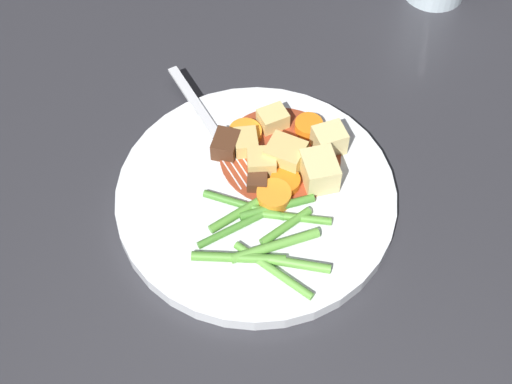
{
  "coord_description": "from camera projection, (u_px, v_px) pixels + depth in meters",
  "views": [
    {
      "loc": [
        -0.38,
        -0.08,
        0.58
      ],
      "look_at": [
        0.0,
        0.0,
        0.02
      ],
      "focal_mm": 50.53,
      "sensor_mm": 36.0,
      "label": 1
    }
  ],
  "objects": [
    {
      "name": "ground_plane",
      "position": [
        256.0,
        201.0,
        0.7
      ],
      "size": [
        3.0,
        3.0,
        0.0
      ],
      "primitive_type": "plane",
      "color": "#2D2D33"
    },
    {
      "name": "dinner_plate",
      "position": [
        256.0,
        197.0,
        0.69
      ],
      "size": [
        0.27,
        0.27,
        0.02
      ],
      "primitive_type": "cylinder",
      "color": "white",
      "rests_on": "ground_plane"
    },
    {
      "name": "stew_sauce",
      "position": [
        280.0,
        155.0,
        0.71
      ],
      "size": [
        0.12,
        0.12,
        0.0
      ],
      "primitive_type": "cylinder",
      "color": "#93381E",
      "rests_on": "dinner_plate"
    },
    {
      "name": "carrot_slice_0",
      "position": [
        274.0,
        196.0,
        0.67
      ],
      "size": [
        0.04,
        0.04,
        0.01
      ],
      "primitive_type": "cylinder",
      "rotation": [
        0.0,
        0.0,
        2.93
      ],
      "color": "orange",
      "rests_on": "dinner_plate"
    },
    {
      "name": "carrot_slice_1",
      "position": [
        285.0,
        183.0,
        0.68
      ],
      "size": [
        0.04,
        0.04,
        0.01
      ],
      "primitive_type": "cylinder",
      "rotation": [
        0.0,
        0.0,
        2.62
      ],
      "color": "orange",
      "rests_on": "dinner_plate"
    },
    {
      "name": "carrot_slice_2",
      "position": [
        309.0,
        127.0,
        0.72
      ],
      "size": [
        0.04,
        0.04,
        0.01
      ],
      "primitive_type": "cylinder",
      "rotation": [
        0.0,
        0.0,
        2.74
      ],
      "color": "orange",
      "rests_on": "dinner_plate"
    },
    {
      "name": "carrot_slice_3",
      "position": [
        245.0,
        134.0,
        0.72
      ],
      "size": [
        0.04,
        0.04,
        0.01
      ],
      "primitive_type": "cylinder",
      "rotation": [
        0.0,
        0.0,
        4.64
      ],
      "color": "orange",
      "rests_on": "dinner_plate"
    },
    {
      "name": "potato_chunk_0",
      "position": [
        319.0,
        171.0,
        0.68
      ],
      "size": [
        0.05,
        0.04,
        0.03
      ],
      "primitive_type": "cube",
      "rotation": [
        0.0,
        0.0,
        2.01
      ],
      "color": "#EAD68C",
      "rests_on": "dinner_plate"
    },
    {
      "name": "potato_chunk_1",
      "position": [
        329.0,
        140.0,
        0.7
      ],
      "size": [
        0.04,
        0.04,
        0.03
      ],
      "primitive_type": "cube",
      "rotation": [
        0.0,
        0.0,
        0.56
      ],
      "color": "#EAD68C",
      "rests_on": "dinner_plate"
    },
    {
      "name": "potato_chunk_2",
      "position": [
        277.0,
        120.0,
        0.72
      ],
      "size": [
        0.03,
        0.04,
        0.02
      ],
      "primitive_type": "cube",
      "rotation": [
        0.0,
        0.0,
        2.22
      ],
      "color": "#E5CC7A",
      "rests_on": "dinner_plate"
    },
    {
      "name": "potato_chunk_3",
      "position": [
        258.0,
        163.0,
        0.69
      ],
      "size": [
        0.03,
        0.03,
        0.02
      ],
      "primitive_type": "cube",
      "rotation": [
        0.0,
        0.0,
        3.4
      ],
      "color": "#DBBC6B",
      "rests_on": "dinner_plate"
    },
    {
      "name": "potato_chunk_4",
      "position": [
        285.0,
        155.0,
        0.69
      ],
      "size": [
        0.04,
        0.04,
        0.03
      ],
      "primitive_type": "cube",
      "rotation": [
        0.0,
        0.0,
        4.48
      ],
      "color": "#DBBC6B",
      "rests_on": "dinner_plate"
    },
    {
      "name": "potato_chunk_5",
      "position": [
        246.0,
        143.0,
        0.7
      ],
      "size": [
        0.03,
        0.03,
        0.02
      ],
      "primitive_type": "cube",
      "rotation": [
        0.0,
        0.0,
        1.9
      ],
      "color": "#DBBC6B",
      "rests_on": "dinner_plate"
    },
    {
      "name": "meat_chunk_0",
      "position": [
        226.0,
        145.0,
        0.7
      ],
      "size": [
        0.03,
        0.02,
        0.02
      ],
      "primitive_type": "cube",
      "rotation": [
        0.0,
        0.0,
        4.66
      ],
      "color": "#4C2B19",
      "rests_on": "dinner_plate"
    },
    {
      "name": "meat_chunk_1",
      "position": [
        253.0,
        182.0,
        0.68
      ],
      "size": [
        0.02,
        0.02,
        0.02
      ],
      "primitive_type": "cube",
      "rotation": [
        0.0,
        0.0,
        1.72
      ],
      "color": "#4C2B19",
      "rests_on": "dinner_plate"
    },
    {
      "name": "green_bean_0",
      "position": [
        277.0,
        207.0,
        0.67
      ],
      "size": [
        0.04,
        0.07,
        0.01
      ],
      "primitive_type": "cylinder",
      "rotation": [
        0.0,
        1.57,
        2.07
      ],
      "color": "#4C8E33",
      "rests_on": "dinner_plate"
    },
    {
      "name": "green_bean_1",
      "position": [
        240.0,
        258.0,
        0.64
      ],
      "size": [
        0.02,
        0.08,
        0.01
      ],
      "primitive_type": "cylinder",
      "rotation": [
        0.0,
        1.57,
        1.73
      ],
      "color": "#599E38",
      "rests_on": "dinner_plate"
    },
    {
      "name": "green_bean_2",
      "position": [
        273.0,
        270.0,
        0.63
      ],
      "size": [
        0.04,
        0.08,
        0.01
      ],
      "primitive_type": "cylinder",
      "rotation": [
        0.0,
        1.57,
        1.11
      ],
      "color": "#66AD42",
      "rests_on": "dinner_plate"
    },
    {
      "name": "green_bean_3",
      "position": [
        244.0,
        205.0,
        0.67
      ],
      "size": [
        0.02,
        0.08,
        0.01
      ],
      "primitive_type": "cylinder",
      "rotation": [
        0.0,
        1.57,
        1.44
      ],
      "color": "#4C8E33",
      "rests_on": "dinner_plate"
    },
    {
      "name": "green_bean_4",
      "position": [
        235.0,
        228.0,
        0.66
      ],
      "size": [
        0.06,
        0.06,
        0.01
      ],
      "primitive_type": "cylinder",
      "rotation": [
        0.0,
        1.57,
        2.3
      ],
      "color": "#4C8E33",
      "rests_on": "dinner_plate"
    },
    {
      "name": "green_bean_5",
      "position": [
        286.0,
        226.0,
        0.66
      ],
      "size": [
        0.05,
        0.04,
        0.01
      ],
      "primitive_type": "cylinder",
      "rotation": [
        0.0,
        1.57,
        2.44
      ],
      "color": "#599E38",
      "rests_on": "dinner_plate"
    },
    {
      "name": "green_bean_6",
      "position": [
        290.0,
        263.0,
        0.64
      ],
      "size": [
        0.01,
        0.07,
        0.01
      ],
      "primitive_type": "cylinder",
      "rotation": [
        0.0,
        1.57,
        1.6
      ],
      "color": "#66AD42",
      "rests_on": "dinner_plate"
    },
    {
      "name": "green_bean_7",
      "position": [
        275.0,
        245.0,
        0.65
      ],
      "size": [
        0.05,
        0.08,
        0.01
      ],
      "primitive_type": "cylinder",
      "rotation": [
        0.0,
        1.57,
        2.11
      ],
      "color": "#66AD42",
      "rests_on": "dinner_plate"
    },
    {
      "name": "green_bean_8",
      "position": [
        235.0,
        215.0,
        0.66
      ],
      "size": [
        0.05,
        0.04,
        0.01
      ],
      "primitive_type": "cylinder",
      "rotation": [
        0.0,
        1.57,
        2.39
      ],
      "color": "#599E38",
      "rests_on": "dinner_plate"
    },
    {
      "name": "green_bean_9",
      "position": [
        297.0,
        218.0,
        0.66
      ],
      "size": [
        0.01,
        0.06,
        0.01
      ],
      "primitive_type": "cylinder",
      "rotation": [
        0.0,
        1.57,
        1.64
      ],
      "color": "#599E38",
      "rests_on": "dinner_plate"
    },
    {
      "name": "fork",
      "position": [
        212.0,
        128.0,
        0.73
      ],
      "size": [
        0.14,
        0.13,
        0.0
      ],
      "color": "silver",
      "rests_on": "dinner_plate"
    }
  ]
}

